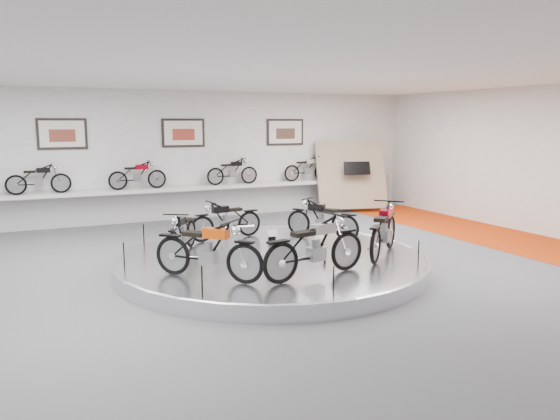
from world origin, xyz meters
name	(u,v)px	position (x,y,z in m)	size (l,w,h in m)	color
floor	(278,273)	(0.00, 0.00, 0.00)	(16.00, 16.00, 0.00)	#565659
ceiling	(278,70)	(0.00, 0.00, 4.00)	(16.00, 16.00, 0.00)	white
wall_back	(184,155)	(0.00, 7.00, 2.00)	(16.00, 16.00, 0.00)	white
wall_right	(558,162)	(8.00, 0.00, 2.00)	(14.00, 14.00, 0.00)	white
orange_carpet_strip	(519,242)	(6.80, 0.00, 0.01)	(2.40, 12.60, 0.01)	#B83808
dado_band	(185,201)	(0.00, 6.98, 0.55)	(15.68, 0.04, 1.10)	#BCBCBA
display_platform	(272,262)	(0.00, 0.30, 0.15)	(6.40, 6.40, 0.30)	silver
platform_rim	(272,256)	(0.00, 0.30, 0.27)	(6.40, 6.40, 0.10)	#B2B2BA
shelf	(187,188)	(0.00, 6.70, 1.00)	(11.00, 0.55, 0.10)	silver
poster_left	(62,134)	(-3.50, 6.96, 2.70)	(1.35, 0.06, 0.88)	white
poster_center	(183,133)	(0.00, 6.96, 2.70)	(1.35, 0.06, 0.88)	white
poster_right	(285,132)	(3.50, 6.96, 2.70)	(1.35, 0.06, 0.88)	white
display_panel	(351,175)	(5.60, 6.10, 1.25)	(2.40, 0.12, 2.40)	gray
shelf_bike_a	(39,181)	(-4.20, 6.70, 1.42)	(1.22, 0.42, 0.73)	black
shelf_bike_b	(138,177)	(-1.50, 6.70, 1.42)	(1.22, 0.42, 0.73)	#900010
shelf_bike_c	(232,173)	(1.50, 6.70, 1.42)	(1.22, 0.42, 0.73)	black
shelf_bike_d	(307,170)	(4.20, 6.70, 1.42)	(1.22, 0.42, 0.73)	silver
bike_a	(322,219)	(1.75, 1.29, 0.77)	(1.61, 0.57, 0.94)	black
bike_b	(226,220)	(-0.32, 2.18, 0.76)	(1.57, 0.55, 0.92)	black
bike_c	(182,232)	(-1.63, 1.21, 0.75)	(1.55, 0.55, 0.91)	black
bike_d	(208,249)	(-1.73, -0.85, 0.83)	(1.82, 0.64, 1.07)	#CA4107
bike_e	(315,247)	(0.03, -1.51, 0.85)	(1.87, 0.66, 1.10)	silver
bike_f	(384,229)	(2.06, -0.72, 0.85)	(1.87, 0.66, 1.10)	#900010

